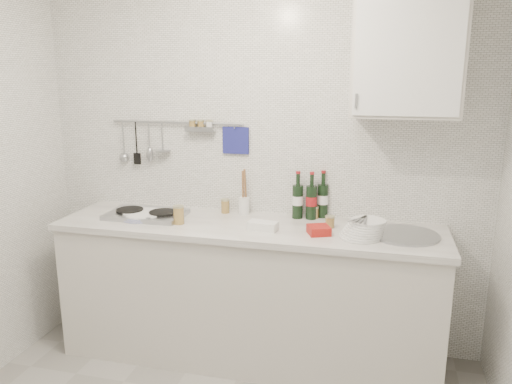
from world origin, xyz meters
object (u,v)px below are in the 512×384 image
at_px(plate_stack_hob, 143,215).
at_px(utensil_crock, 244,203).
at_px(plate_stack_sink, 364,229).
at_px(wine_bottles, 311,195).
at_px(wall_cabinet, 407,55).

distance_m(plate_stack_hob, utensil_crock, 0.67).
height_order(plate_stack_sink, wine_bottles, wine_bottles).
distance_m(wall_cabinet, utensil_crock, 1.38).
relative_size(plate_stack_hob, utensil_crock, 0.92).
bearing_deg(wall_cabinet, utensil_crock, 173.68).
bearing_deg(plate_stack_hob, utensil_crock, 22.94).
distance_m(wall_cabinet, plate_stack_hob, 1.91).
bearing_deg(wall_cabinet, wine_bottles, 167.52).
bearing_deg(wall_cabinet, plate_stack_hob, -174.59).
relative_size(plate_stack_sink, wine_bottles, 0.86).
height_order(plate_stack_hob, utensil_crock, utensil_crock).
xyz_separation_m(wall_cabinet, wine_bottles, (-0.54, 0.12, -0.87)).
bearing_deg(plate_stack_hob, wine_bottles, 14.26).
distance_m(wine_bottles, utensil_crock, 0.46).
xyz_separation_m(plate_stack_hob, wine_bottles, (1.07, 0.27, 0.14)).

